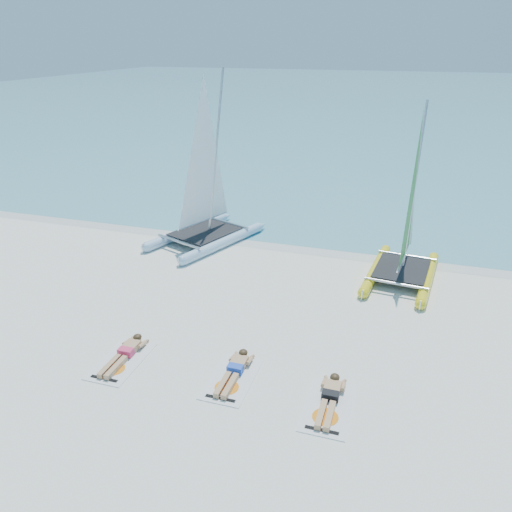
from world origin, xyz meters
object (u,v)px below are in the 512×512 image
(towel_b, at_px, (232,378))
(sunbather_b, at_px, (235,370))
(sunbather_c, at_px, (330,397))
(catamaran_yellow, at_px, (409,223))
(towel_a, at_px, (121,361))
(catamaran_blue, at_px, (205,192))
(towel_c, at_px, (328,407))
(sunbather_a, at_px, (125,353))

(towel_b, distance_m, sunbather_b, 0.22)
(sunbather_b, height_order, sunbather_c, same)
(catamaran_yellow, height_order, towel_a, catamaran_yellow)
(catamaran_blue, bearing_deg, towel_c, -31.74)
(towel_a, bearing_deg, towel_b, 3.39)
(catamaran_blue, distance_m, sunbather_a, 8.16)
(towel_a, distance_m, sunbather_b, 2.87)
(sunbather_c, bearing_deg, catamaran_yellow, 80.25)
(catamaran_yellow, distance_m, sunbather_c, 7.52)
(catamaran_blue, xyz_separation_m, towel_a, (1.08, -8.06, -1.95))
(towel_a, xyz_separation_m, sunbather_b, (2.84, 0.36, 0.11))
(towel_c, bearing_deg, sunbather_b, 168.28)
(catamaran_yellow, distance_m, sunbather_a, 9.71)
(catamaran_blue, height_order, sunbather_c, catamaran_blue)
(towel_a, bearing_deg, towel_c, -1.33)
(towel_a, xyz_separation_m, towel_b, (2.84, 0.17, 0.00))
(catamaran_yellow, height_order, sunbather_b, catamaran_yellow)
(towel_a, bearing_deg, catamaran_yellow, 48.73)
(sunbather_b, distance_m, sunbather_c, 2.34)
(catamaran_blue, distance_m, sunbather_c, 10.31)
(sunbather_b, bearing_deg, towel_a, -172.77)
(catamaran_blue, relative_size, sunbather_c, 3.81)
(catamaran_blue, distance_m, towel_c, 10.48)
(towel_c, bearing_deg, catamaran_blue, 127.33)
(towel_a, xyz_separation_m, sunbather_a, (0.00, 0.19, 0.11))
(sunbather_b, bearing_deg, sunbather_a, -176.61)
(towel_a, height_order, towel_c, same)
(towel_a, relative_size, towel_c, 1.00)
(catamaran_blue, bearing_deg, sunbather_c, -31.09)
(catamaran_yellow, xyz_separation_m, towel_a, (-6.40, -7.30, -1.81))
(towel_c, bearing_deg, towel_a, 178.67)
(sunbather_c, bearing_deg, towel_a, -179.20)
(sunbather_a, height_order, sunbather_b, same)
(sunbather_b, bearing_deg, catamaran_blue, 116.99)
(catamaran_blue, xyz_separation_m, towel_c, (6.24, -8.18, -1.95))
(towel_a, relative_size, sunbather_b, 1.07)
(catamaran_yellow, bearing_deg, towel_c, -93.30)
(catamaran_yellow, bearing_deg, towel_a, -125.07)
(towel_c, xyz_separation_m, sunbather_c, (-0.00, 0.19, 0.11))
(catamaran_blue, relative_size, sunbather_a, 3.81)
(sunbather_a, xyz_separation_m, towel_b, (2.84, -0.02, -0.11))
(catamaran_blue, relative_size, towel_b, 3.55)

